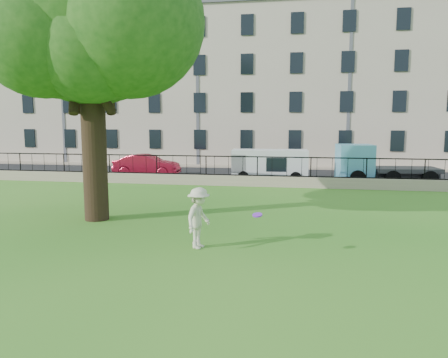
% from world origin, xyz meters
% --- Properties ---
extents(ground, '(120.00, 120.00, 0.00)m').
position_xyz_m(ground, '(0.00, 0.00, 0.00)').
color(ground, '#2B711B').
rests_on(ground, ground).
extents(retaining_wall, '(50.00, 0.40, 0.60)m').
position_xyz_m(retaining_wall, '(0.00, 12.00, 0.30)').
color(retaining_wall, gray).
rests_on(retaining_wall, ground).
extents(iron_railing, '(50.00, 0.05, 1.13)m').
position_xyz_m(iron_railing, '(0.00, 12.00, 1.15)').
color(iron_railing, black).
rests_on(iron_railing, retaining_wall).
extents(street, '(60.00, 9.00, 0.01)m').
position_xyz_m(street, '(0.00, 16.70, 0.01)').
color(street, black).
rests_on(street, ground).
extents(sidewalk, '(60.00, 1.40, 0.12)m').
position_xyz_m(sidewalk, '(0.00, 21.90, 0.06)').
color(sidewalk, gray).
rests_on(sidewalk, ground).
extents(building_row, '(56.40, 10.40, 13.80)m').
position_xyz_m(building_row, '(0.00, 27.57, 6.92)').
color(building_row, '#BBAA94').
rests_on(building_row, ground).
extents(tree, '(8.78, 7.05, 11.31)m').
position_xyz_m(tree, '(-5.32, 2.56, 7.66)').
color(tree, black).
rests_on(tree, ground).
extents(man, '(0.93, 1.30, 1.81)m').
position_xyz_m(man, '(-0.49, -0.49, 0.91)').
color(man, beige).
rests_on(man, ground).
extents(frisbee, '(0.33, 0.33, 0.12)m').
position_xyz_m(frisbee, '(1.30, -1.14, 1.21)').
color(frisbee, purple).
extents(red_sedan, '(4.50, 1.73, 1.46)m').
position_xyz_m(red_sedan, '(-7.86, 15.40, 0.73)').
color(red_sedan, '#AB152E').
rests_on(red_sedan, street).
extents(white_van, '(4.75, 2.10, 1.95)m').
position_xyz_m(white_van, '(0.53, 14.40, 0.97)').
color(white_van, silver).
rests_on(white_van, street).
extents(blue_truck, '(5.75, 2.57, 2.34)m').
position_xyz_m(blue_truck, '(7.39, 14.40, 1.17)').
color(blue_truck, '#509BBC').
rests_on(blue_truck, street).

